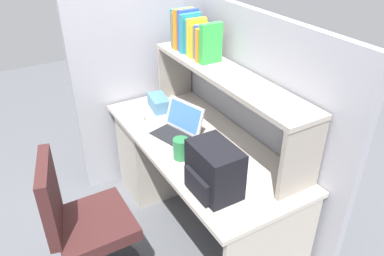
% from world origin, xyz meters
% --- Properties ---
extents(ground_plane, '(8.00, 8.00, 0.00)m').
position_xyz_m(ground_plane, '(0.00, 0.00, 0.00)').
color(ground_plane, '#595B60').
extents(desk, '(1.60, 0.70, 0.73)m').
position_xyz_m(desk, '(-0.39, 0.00, 0.40)').
color(desk, beige).
rests_on(desk, ground_plane).
extents(cubicle_partition_rear, '(1.84, 0.05, 1.55)m').
position_xyz_m(cubicle_partition_rear, '(0.00, 0.38, 0.78)').
color(cubicle_partition_rear, '#9E9EA8').
rests_on(cubicle_partition_rear, ground_plane).
extents(cubicle_partition_left, '(0.05, 1.06, 1.55)m').
position_xyz_m(cubicle_partition_left, '(-0.85, -0.05, 0.78)').
color(cubicle_partition_left, '#9E9EA8').
rests_on(cubicle_partition_left, ground_plane).
extents(overhead_hutch, '(1.44, 0.28, 0.45)m').
position_xyz_m(overhead_hutch, '(0.00, 0.20, 1.08)').
color(overhead_hutch, gray).
rests_on(overhead_hutch, desk).
extents(reference_books_on_shelf, '(0.45, 0.18, 0.29)m').
position_xyz_m(reference_books_on_shelf, '(-0.41, 0.20, 1.31)').
color(reference_books_on_shelf, teal).
rests_on(reference_books_on_shelf, overhead_hutch).
extents(laptop, '(0.37, 0.34, 0.22)m').
position_xyz_m(laptop, '(-0.14, -0.09, 0.78)').
color(laptop, '#B7BABF').
rests_on(laptop, desk).
extents(backpack, '(0.30, 0.23, 0.28)m').
position_xyz_m(backpack, '(0.46, -0.19, 0.87)').
color(backpack, black).
rests_on(backpack, desk).
extents(computer_mouse, '(0.10, 0.12, 0.03)m').
position_xyz_m(computer_mouse, '(0.16, -0.06, 0.75)').
color(computer_mouse, '#7299C6').
rests_on(computer_mouse, desk).
extents(paper_cup, '(0.08, 0.08, 0.09)m').
position_xyz_m(paper_cup, '(-0.44, -0.23, 0.77)').
color(paper_cup, white).
rests_on(paper_cup, desk).
extents(tissue_box, '(0.24, 0.15, 0.10)m').
position_xyz_m(tissue_box, '(-0.56, -0.02, 0.78)').
color(tissue_box, teal).
rests_on(tissue_box, desk).
extents(snack_canister, '(0.10, 0.10, 0.13)m').
position_xyz_m(snack_canister, '(0.10, -0.19, 0.80)').
color(snack_canister, '#26723F').
rests_on(snack_canister, desk).
extents(office_chair, '(0.52, 0.53, 0.93)m').
position_xyz_m(office_chair, '(0.08, -0.83, 0.39)').
color(office_chair, black).
rests_on(office_chair, ground_plane).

